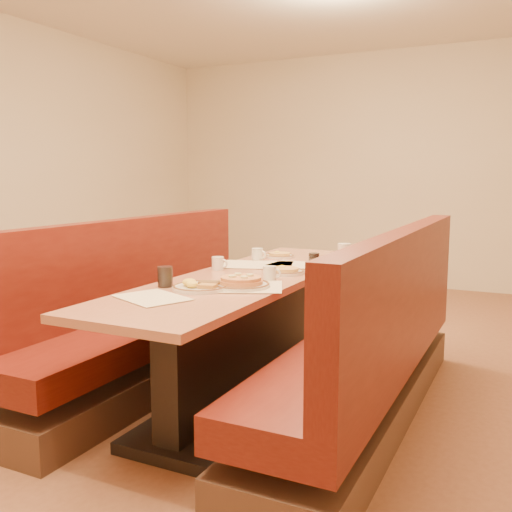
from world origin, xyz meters
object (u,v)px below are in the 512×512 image
at_px(coffee_mug_a, 270,273).
at_px(soda_tumbler_mid, 314,260).
at_px(booth_right, 371,356).
at_px(soda_tumbler_near, 165,277).
at_px(eggs_plate, 199,286).
at_px(coffee_mug_d, 258,254).
at_px(coffee_mug_b, 218,263).
at_px(coffee_mug_c, 345,250).
at_px(diner_table, 250,337).
at_px(pancake_plate, 241,283).
at_px(booth_left, 150,325).

distance_m(coffee_mug_a, soda_tumbler_mid, 0.54).
relative_size(booth_right, soda_tumbler_near, 23.03).
relative_size(eggs_plate, coffee_mug_d, 2.57).
bearing_deg(coffee_mug_a, coffee_mug_d, 115.02).
distance_m(coffee_mug_b, coffee_mug_c, 1.01).
height_order(coffee_mug_a, soda_tumbler_near, soda_tumbler_near).
xyz_separation_m(diner_table, pancake_plate, (0.13, -0.37, 0.40)).
bearing_deg(eggs_plate, booth_right, 33.51).
bearing_deg(soda_tumbler_near, booth_right, 28.54).
relative_size(pancake_plate, coffee_mug_a, 2.89).
bearing_deg(soda_tumbler_mid, coffee_mug_d, 166.90).
relative_size(diner_table, coffee_mug_b, 23.65).
relative_size(booth_left, soda_tumbler_mid, 27.19).
height_order(booth_left, eggs_plate, booth_left).
xyz_separation_m(booth_left, eggs_plate, (0.70, -0.51, 0.41)).
bearing_deg(eggs_plate, coffee_mug_d, 99.58).
distance_m(diner_table, booth_left, 0.73).
height_order(coffee_mug_b, coffee_mug_d, coffee_mug_d).
bearing_deg(diner_table, pancake_plate, -69.77).
xyz_separation_m(booth_left, coffee_mug_c, (1.02, 0.93, 0.44)).
relative_size(booth_left, coffee_mug_a, 23.94).
height_order(booth_left, pancake_plate, booth_left).
xyz_separation_m(eggs_plate, coffee_mug_b, (-0.23, 0.58, 0.02)).
bearing_deg(coffee_mug_a, coffee_mug_b, 150.38).
relative_size(eggs_plate, soda_tumbler_near, 2.63).
height_order(booth_right, pancake_plate, booth_right).
distance_m(coffee_mug_a, coffee_mug_b, 0.48).
bearing_deg(soda_tumbler_mid, coffee_mug_a, -96.05).
height_order(booth_right, soda_tumbler_mid, booth_right).
relative_size(coffee_mug_b, soda_tumbler_mid, 1.15).
relative_size(eggs_plate, soda_tumbler_mid, 3.11).
bearing_deg(pancake_plate, soda_tumbler_near, -156.65).
height_order(diner_table, coffee_mug_d, coffee_mug_d).
xyz_separation_m(pancake_plate, soda_tumbler_near, (-0.36, -0.16, 0.03)).
distance_m(coffee_mug_b, soda_tumbler_near, 0.60).
bearing_deg(booth_left, coffee_mug_a, -6.99).
height_order(booth_left, coffee_mug_c, booth_left).
distance_m(booth_left, pancake_plate, 1.03).
distance_m(pancake_plate, soda_tumbler_mid, 0.80).
height_order(coffee_mug_d, soda_tumbler_near, soda_tumbler_near).
bearing_deg(booth_left, coffee_mug_d, 45.27).
bearing_deg(coffee_mug_a, soda_tumbler_near, -141.42).
height_order(booth_right, eggs_plate, booth_right).
bearing_deg(soda_tumbler_mid, soda_tumbler_near, -116.35).
height_order(booth_left, coffee_mug_a, booth_left).
xyz_separation_m(diner_table, coffee_mug_a, (0.18, -0.11, 0.42)).
relative_size(booth_right, coffee_mug_c, 19.27).
distance_m(eggs_plate, coffee_mug_c, 1.47).
distance_m(eggs_plate, coffee_mug_a, 0.45).
xyz_separation_m(diner_table, eggs_plate, (-0.03, -0.51, 0.39)).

